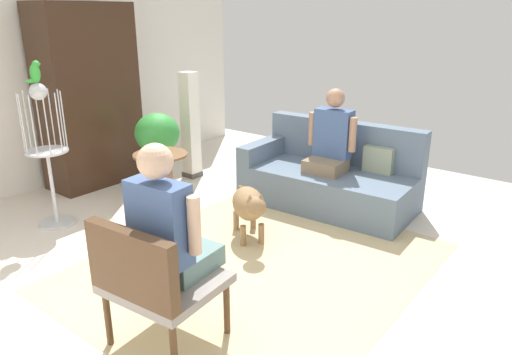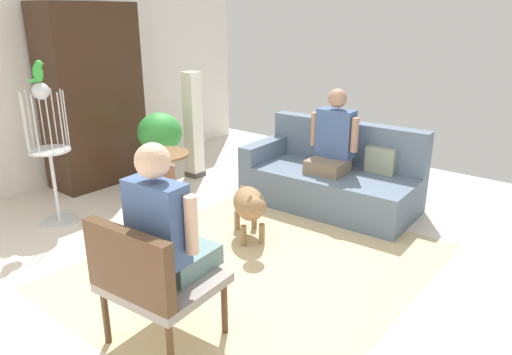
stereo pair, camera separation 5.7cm
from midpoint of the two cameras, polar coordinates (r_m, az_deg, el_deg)
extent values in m
plane|color=beige|center=(4.36, -2.12, -8.92)|extent=(7.13, 7.13, 0.00)
cube|color=silver|center=(6.32, -23.90, 11.36)|extent=(6.39, 0.12, 2.74)
cube|color=#C6B284|center=(4.14, 0.44, -10.42)|extent=(2.93, 2.47, 0.01)
cube|color=slate|center=(5.34, 9.06, -1.28)|extent=(1.01, 1.89, 0.41)
cube|color=slate|center=(5.52, 11.06, 4.15)|extent=(0.28, 1.85, 0.48)
cube|color=slate|center=(5.65, 1.71, 3.42)|extent=(0.92, 0.23, 0.21)
cube|color=gray|center=(5.26, 14.91, 1.98)|extent=(0.12, 0.32, 0.28)
cylinder|color=#4C331E|center=(3.61, -10.60, -12.12)|extent=(0.04, 0.04, 0.39)
cylinder|color=#4C331E|center=(3.29, -3.27, -15.20)|extent=(0.04, 0.04, 0.39)
cylinder|color=#4C331E|center=(3.33, -16.96, -15.61)|extent=(0.04, 0.04, 0.39)
cylinder|color=#4C331E|center=(2.98, -9.60, -19.61)|extent=(0.04, 0.04, 0.39)
cube|color=gray|center=(3.16, -10.40, -12.15)|extent=(0.67, 0.72, 0.06)
cube|color=#4C331E|center=(2.89, -14.41, -10.03)|extent=(0.14, 0.67, 0.44)
cube|color=#7B6952|center=(5.18, 8.80, 1.34)|extent=(0.38, 0.42, 0.14)
cube|color=#3F598C|center=(5.22, 9.76, 5.19)|extent=(0.20, 0.41, 0.52)
sphere|color=#A57A60|center=(5.15, 10.00, 9.28)|extent=(0.20, 0.20, 0.20)
cylinder|color=#A57A60|center=(5.08, 11.98, 4.96)|extent=(0.08, 0.08, 0.36)
cylinder|color=#A57A60|center=(5.29, 7.27, 5.77)|extent=(0.08, 0.08, 0.36)
cube|color=slate|center=(3.21, -8.52, -9.47)|extent=(0.45, 0.43, 0.14)
cube|color=#3F598C|center=(2.96, -11.16, -5.18)|extent=(0.21, 0.41, 0.52)
sphere|color=#DDB293|center=(2.82, -11.65, 1.96)|extent=(0.21, 0.21, 0.21)
cylinder|color=#DDB293|center=(3.13, -13.78, -3.44)|extent=(0.08, 0.08, 0.36)
cylinder|color=#DDB293|center=(2.82, -7.15, -5.62)|extent=(0.08, 0.08, 0.36)
cylinder|color=brown|center=(5.15, -10.80, 2.74)|extent=(0.57, 0.57, 0.02)
cylinder|color=brown|center=(5.25, -10.59, -0.59)|extent=(0.06, 0.06, 0.61)
cylinder|color=brown|center=(5.35, -10.40, -3.53)|extent=(0.29, 0.29, 0.03)
ellipsoid|color=olive|center=(4.51, -0.49, -3.08)|extent=(0.54, 0.58, 0.29)
sphere|color=olive|center=(4.19, 0.35, -3.55)|extent=(0.19, 0.19, 0.19)
cone|color=olive|center=(4.17, 0.99, -2.30)|extent=(0.06, 0.06, 0.06)
cone|color=olive|center=(4.15, -0.29, -2.39)|extent=(0.06, 0.06, 0.06)
cylinder|color=olive|center=(4.80, -1.27, -1.16)|extent=(0.14, 0.16, 0.10)
cylinder|color=olive|center=(4.46, 1.07, -6.74)|extent=(0.06, 0.06, 0.20)
cylinder|color=olive|center=(4.43, -1.13, -6.94)|extent=(0.06, 0.06, 0.20)
cylinder|color=olive|center=(4.78, 0.12, -4.92)|extent=(0.06, 0.06, 0.20)
cylinder|color=olive|center=(4.75, -1.93, -5.10)|extent=(0.06, 0.06, 0.20)
cylinder|color=silver|center=(5.32, -22.04, -4.83)|extent=(0.36, 0.36, 0.03)
cylinder|color=silver|center=(5.19, -22.54, -1.14)|extent=(0.04, 0.04, 0.76)
cylinder|color=silver|center=(5.08, -23.09, 3.00)|extent=(0.40, 0.40, 0.02)
cylinder|color=silver|center=(5.10, -21.65, 6.65)|extent=(0.01, 0.01, 0.57)
cylinder|color=silver|center=(5.18, -22.62, 6.70)|extent=(0.01, 0.01, 0.57)
cylinder|color=silver|center=(5.20, -23.90, 6.57)|extent=(0.01, 0.01, 0.57)
cylinder|color=silver|center=(5.14, -25.05, 6.30)|extent=(0.01, 0.01, 0.57)
cylinder|color=silver|center=(5.04, -25.65, 5.99)|extent=(0.01, 0.01, 0.57)
cylinder|color=silver|center=(4.93, -25.45, 5.75)|extent=(0.01, 0.01, 0.57)
cylinder|color=silver|center=(4.85, -24.49, 5.69)|extent=(0.01, 0.01, 0.57)
cylinder|color=silver|center=(4.83, -23.11, 5.82)|extent=(0.01, 0.01, 0.57)
cylinder|color=silver|center=(4.88, -21.91, 6.11)|extent=(0.01, 0.01, 0.57)
cylinder|color=silver|center=(4.99, -21.36, 6.43)|extent=(0.01, 0.01, 0.57)
sphere|color=silver|center=(4.96, -23.95, 9.39)|extent=(0.16, 0.16, 0.16)
ellipsoid|color=green|center=(4.94, -24.24, 11.29)|extent=(0.09, 0.10, 0.18)
sphere|color=green|center=(4.94, -24.16, 12.24)|extent=(0.07, 0.07, 0.07)
cone|color=#D8BF4C|center=(4.96, -23.80, 12.30)|extent=(0.03, 0.02, 0.02)
ellipsoid|color=green|center=(4.93, -24.56, 10.48)|extent=(0.12, 0.03, 0.04)
cylinder|color=#996047|center=(5.89, -10.77, -0.01)|extent=(0.30, 0.30, 0.30)
cylinder|color=brown|center=(5.82, -10.92, 2.32)|extent=(0.03, 0.03, 0.20)
ellipsoid|color=green|center=(5.74, -11.11, 5.26)|extent=(0.52, 0.52, 0.47)
cube|color=#4C4742|center=(6.36, -6.98, 0.48)|extent=(0.20, 0.20, 0.06)
cube|color=white|center=(6.18, -7.23, 6.43)|extent=(0.18, 0.18, 1.29)
cube|color=#382316|center=(6.19, -18.69, 9.14)|extent=(1.12, 0.56, 2.16)
camera|label=1|loc=(0.03, -89.58, 0.14)|focal=33.58mm
camera|label=2|loc=(0.03, 90.42, -0.14)|focal=33.58mm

